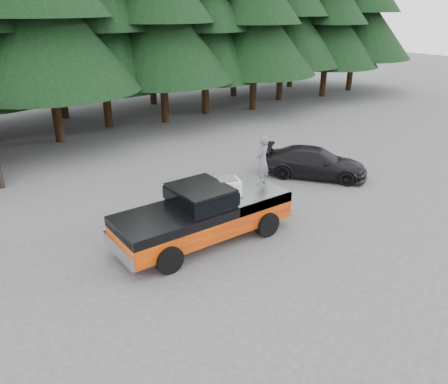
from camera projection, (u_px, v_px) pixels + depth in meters
ground at (227, 239)px, 14.39m from camera, size 120.00×120.00×0.00m
pickup_truck at (204, 222)px, 14.07m from camera, size 6.00×2.04×1.33m
truck_cab at (201, 195)px, 13.63m from camera, size 1.66×1.90×0.59m
air_compressor at (227, 188)px, 14.21m from camera, size 0.96×0.87×0.55m
man_on_bed at (262, 161)px, 14.91m from camera, size 0.75×0.63×1.73m
parked_car at (315, 163)px, 19.36m from camera, size 4.24×4.69×1.31m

